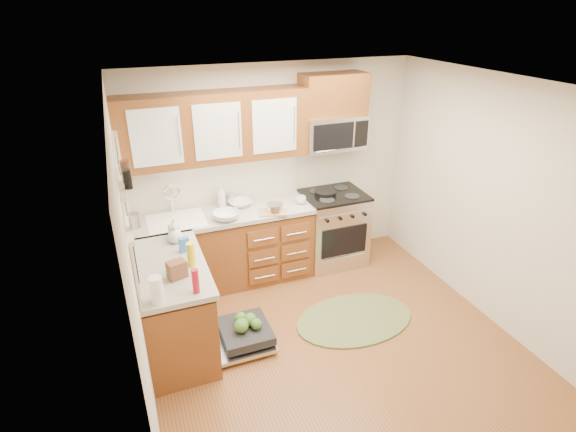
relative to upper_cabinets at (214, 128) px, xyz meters
name	(u,v)px	position (x,y,z in m)	size (l,w,h in m)	color
floor	(332,341)	(0.73, -1.57, -1.88)	(3.50, 3.50, 0.00)	brown
ceiling	(346,87)	(0.73, -1.57, 0.62)	(3.50, 3.50, 0.00)	white
wall_back	(273,169)	(0.73, 0.18, -0.62)	(3.50, 0.04, 2.50)	beige
wall_front	(480,367)	(0.73, -3.33, -0.62)	(3.50, 0.04, 2.50)	beige
wall_left	(133,270)	(-1.02, -1.57, -0.62)	(0.04, 3.50, 2.50)	beige
wall_right	(493,203)	(2.48, -1.57, -0.62)	(0.04, 3.50, 2.50)	beige
base_cabinet_back	(225,250)	(0.00, -0.12, -1.45)	(2.05, 0.60, 0.85)	#5B2C14
base_cabinet_left	(174,309)	(-0.72, -1.05, -1.45)	(0.60, 1.25, 0.85)	#5B2C14
countertop_back	(223,215)	(0.00, -0.14, -0.97)	(2.07, 0.64, 0.05)	#A09A92
countertop_left	(170,267)	(-0.71, -1.05, -0.97)	(0.64, 1.27, 0.05)	#A09A92
backsplash_back	(215,181)	(0.00, 0.16, -0.67)	(2.05, 0.02, 0.57)	#BCB9A9
backsplash_left	(131,243)	(-1.01, -1.05, -0.67)	(0.02, 1.25, 0.57)	#BCB9A9
upper_cabinets	(214,128)	(0.00, 0.00, 0.00)	(2.05, 0.35, 0.75)	#5B2C14
cabinet_over_mw	(333,94)	(1.41, 0.00, 0.26)	(0.76, 0.35, 0.47)	#5B2C14
range	(333,228)	(1.41, -0.15, -1.40)	(0.76, 0.64, 0.95)	silver
microwave	(333,132)	(1.41, -0.02, -0.18)	(0.76, 0.38, 0.40)	silver
sink	(177,231)	(-0.52, -0.16, -1.07)	(0.62, 0.50, 0.26)	white
dishwasher	(242,335)	(-0.13, -1.27, -1.77)	(0.70, 0.60, 0.20)	silver
window	(125,208)	(-1.01, -1.07, -0.32)	(0.03, 1.05, 1.05)	white
window_blind	(122,170)	(-0.98, -1.07, 0.00)	(0.02, 0.96, 0.40)	white
shelf_upper	(122,188)	(-0.99, -1.92, 0.17)	(0.04, 0.40, 0.03)	white
shelf_lower	(129,230)	(-0.99, -1.92, -0.12)	(0.04, 0.40, 0.03)	white
rug	(354,319)	(1.09, -1.35, -1.86)	(1.31, 0.85, 0.02)	#617241
skillet	(325,193)	(1.29, -0.13, -0.90)	(0.27, 0.27, 0.05)	black
stock_pot	(275,208)	(0.55, -0.35, -0.89)	(0.19, 0.19, 0.11)	silver
cutting_board	(273,212)	(0.53, -0.35, -0.94)	(0.30, 0.20, 0.02)	tan
canister	(231,198)	(0.15, 0.07, -0.88)	(0.09, 0.09, 0.14)	silver
paper_towel_roll	(157,290)	(-0.88, -1.59, -0.84)	(0.11, 0.11, 0.23)	white
mustard_bottle	(191,254)	(-0.52, -1.14, -0.84)	(0.07, 0.07, 0.23)	yellow
red_bottle	(196,281)	(-0.56, -1.57, -0.84)	(0.06, 0.06, 0.22)	#AD0E24
wooden_box	(177,269)	(-0.68, -1.29, -0.87)	(0.16, 0.11, 0.16)	brown
blue_carton	(184,245)	(-0.55, -0.86, -0.88)	(0.09, 0.05, 0.15)	blue
bowl_a	(240,203)	(0.24, -0.02, -0.92)	(0.27, 0.27, 0.07)	#999999
bowl_b	(226,216)	(0.00, -0.32, -0.90)	(0.29, 0.29, 0.09)	#999999
cup	(301,200)	(0.93, -0.22, -0.90)	(0.12, 0.12, 0.10)	#999999
soap_bottle_a	(221,196)	(0.03, 0.03, -0.82)	(0.10, 0.10, 0.26)	#999999
soap_bottle_b	(174,228)	(-0.59, -0.52, -0.85)	(0.09, 0.09, 0.20)	#999999
soap_bottle_c	(175,234)	(-0.60, -0.65, -0.86)	(0.15, 0.15, 0.19)	#999999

